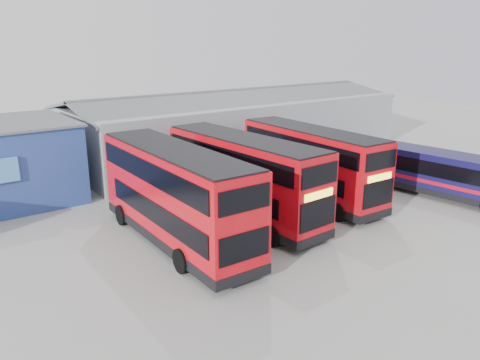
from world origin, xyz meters
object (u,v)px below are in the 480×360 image
double_decker_left (176,197)px  double_decker_centre (243,179)px  maintenance_shed (236,125)px  single_decker_blue (449,177)px  double_decker_right (310,165)px

double_decker_left → double_decker_centre: double_decker_left is taller
maintenance_shed → single_decker_blue: bearing=-80.5°
maintenance_shed → double_decker_right: bearing=-107.2°
double_decker_left → single_decker_blue: (17.87, -4.40, -1.00)m
maintenance_shed → double_decker_left: maintenance_shed is taller
double_decker_centre → maintenance_shed: bearing=52.9°
maintenance_shed → single_decker_blue: (3.21, -19.13, -1.12)m
double_decker_left → single_decker_blue: double_decker_left is taller
maintenance_shed → double_decker_right: maintenance_shed is taller
double_decker_left → single_decker_blue: 18.43m
maintenance_shed → double_decker_centre: size_ratio=2.63×
double_decker_centre → double_decker_right: bearing=-0.5°
single_decker_blue → maintenance_shed: bearing=-85.9°
double_decker_right → single_decker_blue: bearing=-32.5°
double_decker_centre → double_decker_right: 5.56m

